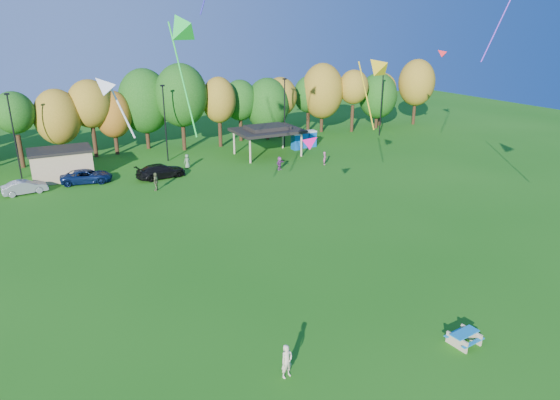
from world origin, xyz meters
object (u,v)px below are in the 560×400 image
car_c (86,176)px  kite_flyer (287,361)px  picnic_table (464,337)px  car_b (25,187)px  porta_potties (304,140)px  car_d (161,171)px

car_c → kite_flyer: bearing=-162.6°
picnic_table → kite_flyer: (-9.38, 1.97, 0.45)m
car_b → car_c: 5.94m
porta_potties → picnic_table: (-14.27, -41.67, -0.70)m
car_c → car_b: bearing=110.5°
car_c → car_d: car_d is taller
car_c → car_d: 7.59m
kite_flyer → porta_potties: bearing=46.9°
car_b → car_c: car_c is taller
kite_flyer → car_c: kite_flyer is taller
car_b → car_c: (5.85, 1.01, 0.03)m
porta_potties → car_b: porta_potties is taller
picnic_table → kite_flyer: 9.60m
kite_flyer → car_c: bearing=84.5°
kite_flyer → car_b: (-10.17, 35.48, -0.18)m
kite_flyer → car_b: 36.91m
porta_potties → car_d: 21.20m
car_c → car_d: bearing=-93.0°
picnic_table → car_c: size_ratio=0.34×
porta_potties → kite_flyer: 46.21m
picnic_table → car_c: bearing=103.7°
car_d → picnic_table: bearing=-177.9°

